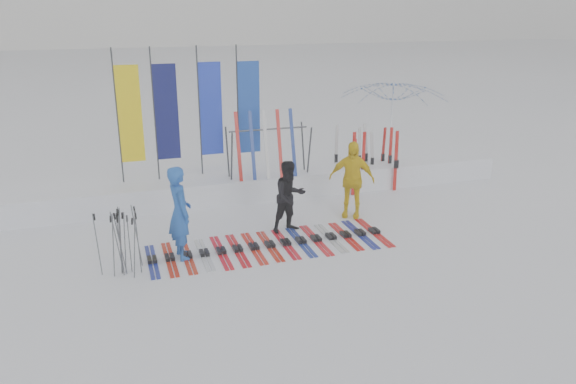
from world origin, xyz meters
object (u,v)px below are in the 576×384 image
object	(u,v)px
person_blue	(180,213)
person_black	(290,197)
ski_row	(270,245)
person_yellow	(352,179)
ski_rack	(269,145)
tent_canopy	(391,127)

from	to	relation	value
person_blue	person_black	xyz separation A→B (m)	(2.42, 0.63, -0.13)
person_blue	ski_row	distance (m)	1.99
person_yellow	ski_rack	size ratio (longest dim) A/B	0.88
ski_row	ski_rack	xyz separation A→B (m)	(0.85, 2.99, 1.35)
ski_row	ski_rack	size ratio (longest dim) A/B	2.40
tent_canopy	ski_row	xyz separation A→B (m)	(-4.80, -3.99, -1.35)
person_black	person_blue	bearing A→B (deg)	-178.44
person_blue	person_yellow	size ratio (longest dim) A/B	1.03
person_yellow	tent_canopy	distance (m)	3.85
person_blue	person_black	distance (m)	2.51
person_black	ski_rack	bearing A→B (deg)	71.99
ski_rack	person_black	bearing A→B (deg)	-94.95
tent_canopy	ski_rack	distance (m)	4.07
person_black	tent_canopy	size ratio (longest dim) A/B	0.51
tent_canopy	ski_rack	size ratio (longest dim) A/B	1.51
person_black	ski_row	xyz separation A→B (m)	(-0.65, -0.69, -0.75)
person_blue	ski_row	size ratio (longest dim) A/B	0.38
person_blue	person_black	size ratio (longest dim) A/B	1.17
tent_canopy	person_black	bearing A→B (deg)	-141.53
tent_canopy	person_blue	bearing A→B (deg)	-149.13
person_blue	ski_rack	xyz separation A→B (m)	(2.62, 2.94, 0.46)
person_yellow	tent_canopy	size ratio (longest dim) A/B	0.58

